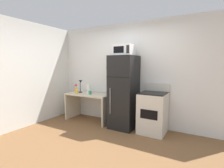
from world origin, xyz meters
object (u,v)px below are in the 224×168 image
at_px(desk, 89,101).
at_px(microwave, 124,50).
at_px(spray_bottle, 76,90).
at_px(paper_towel_roll, 89,89).
at_px(coffee_mug, 90,93).
at_px(oven_range, 153,112).
at_px(desk_lamp, 80,84).
at_px(refrigerator, 124,92).

relative_size(desk, microwave, 2.76).
bearing_deg(desk, spray_bottle, -154.83).
bearing_deg(microwave, paper_towel_roll, 176.45).
bearing_deg(spray_bottle, desk, 25.17).
bearing_deg(desk, microwave, -1.78).
relative_size(coffee_mug, oven_range, 0.09).
bearing_deg(desk, paper_towel_roll, 138.77).
height_order(desk_lamp, oven_range, desk_lamp).
bearing_deg(desk, refrigerator, -0.64).
height_order(spray_bottle, coffee_mug, spray_bottle).
bearing_deg(refrigerator, desk, 179.36).
xyz_separation_m(desk, desk_lamp, (-0.32, 0.02, 0.46)).
distance_m(desk_lamp, microwave, 1.65).
distance_m(paper_towel_roll, microwave, 1.50).
xyz_separation_m(coffee_mug, refrigerator, (0.97, 0.07, 0.08)).
bearing_deg(coffee_mug, desk, 136.33).
bearing_deg(paper_towel_roll, microwave, -3.55).
distance_m(paper_towel_roll, spray_bottle, 0.35).
bearing_deg(oven_range, desk_lamp, 179.92).
bearing_deg(coffee_mug, microwave, 2.83).
relative_size(paper_towel_roll, microwave, 0.52).
bearing_deg(desk_lamp, refrigerator, -1.23).
bearing_deg(spray_bottle, refrigerator, 5.90).
height_order(paper_towel_roll, refrigerator, refrigerator).
distance_m(desk_lamp, coffee_mug, 0.46).
height_order(desk_lamp, microwave, microwave).
xyz_separation_m(desk_lamp, spray_bottle, (-0.01, -0.17, -0.14)).
height_order(coffee_mug, oven_range, oven_range).
distance_m(microwave, oven_range, 1.59).
bearing_deg(microwave, desk, 178.22).
bearing_deg(desk_lamp, spray_bottle, -92.03).
relative_size(coffee_mug, microwave, 0.21).
bearing_deg(refrigerator, oven_range, 2.14).
bearing_deg(refrigerator, spray_bottle, -174.10).
distance_m(spray_bottle, microwave, 1.74).
relative_size(refrigerator, microwave, 3.81).
xyz_separation_m(coffee_mug, microwave, (0.97, 0.05, 1.09)).
relative_size(desk, paper_towel_roll, 5.28).
xyz_separation_m(desk_lamp, microwave, (1.38, -0.05, 0.89)).
height_order(desk, oven_range, oven_range).
bearing_deg(refrigerator, desk_lamp, 178.77).
height_order(desk, refrigerator, refrigerator).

